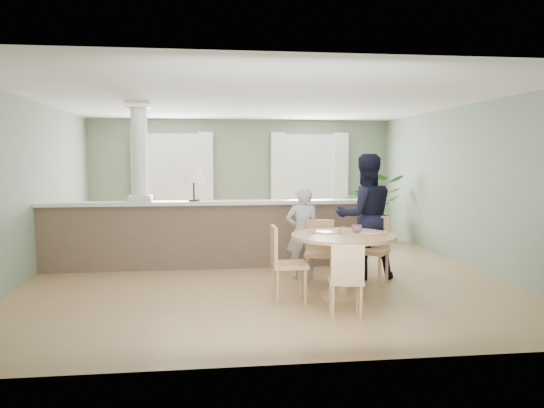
{
  "coord_description": "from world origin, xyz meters",
  "views": [
    {
      "loc": [
        -0.87,
        -8.47,
        1.82
      ],
      "look_at": [
        0.08,
        -1.0,
        1.15
      ],
      "focal_mm": 35.0,
      "sensor_mm": 36.0,
      "label": 1
    }
  ],
  "objects": [
    {
      "name": "room_shell",
      "position": [
        -0.03,
        0.63,
        1.81
      ],
      "size": [
        7.02,
        8.02,
        2.71
      ],
      "color": "gray",
      "rests_on": "ground"
    },
    {
      "name": "child_person",
      "position": [
        0.57,
        -0.74,
        0.69
      ],
      "size": [
        0.52,
        0.36,
        1.39
      ],
      "primitive_type": "imported",
      "rotation": [
        0.0,
        0.0,
        3.09
      ],
      "color": "#AEADB3",
      "rests_on": "ground"
    },
    {
      "name": "ground",
      "position": [
        0.0,
        0.0,
        0.0
      ],
      "size": [
        8.0,
        8.0,
        0.0
      ],
      "primitive_type": "plane",
      "color": "tan",
      "rests_on": "ground"
    },
    {
      "name": "chair_far_boy",
      "position": [
        0.76,
        -1.1,
        0.51
      ],
      "size": [
        0.5,
        0.5,
        0.92
      ],
      "rotation": [
        0.0,
        0.0,
        -0.25
      ],
      "color": "tan",
      "rests_on": "ground"
    },
    {
      "name": "pony_wall",
      "position": [
        -0.99,
        0.2,
        0.71
      ],
      "size": [
        5.32,
        0.38,
        2.7
      ],
      "color": "brown",
      "rests_on": "ground"
    },
    {
      "name": "chair_near",
      "position": [
        0.7,
        -2.73,
        0.47
      ],
      "size": [
        0.44,
        0.44,
        0.86
      ],
      "rotation": [
        0.0,
        0.0,
        2.99
      ],
      "color": "tan",
      "rests_on": "ground"
    },
    {
      "name": "sofa",
      "position": [
        -0.27,
        1.95,
        0.4
      ],
      "size": [
        2.94,
        1.71,
        0.81
      ],
      "primitive_type": "imported",
      "rotation": [
        0.0,
        0.0,
        0.24
      ],
      "color": "#866749",
      "rests_on": "ground"
    },
    {
      "name": "houseplant",
      "position": [
        2.7,
        2.59,
        0.73
      ],
      "size": [
        1.45,
        1.3,
        1.46
      ],
      "primitive_type": "imported",
      "rotation": [
        0.0,
        0.0,
        0.13
      ],
      "color": "#386E2C",
      "rests_on": "ground"
    },
    {
      "name": "man_person",
      "position": [
        1.52,
        -0.8,
        0.94
      ],
      "size": [
        0.93,
        0.74,
        1.87
      ],
      "primitive_type": "imported",
      "rotation": [
        0.0,
        0.0,
        3.17
      ],
      "color": "black",
      "rests_on": "ground"
    },
    {
      "name": "chair_far_man",
      "position": [
        1.55,
        -1.11,
        0.53
      ],
      "size": [
        0.61,
        0.61,
        0.97
      ],
      "rotation": [
        0.0,
        0.0,
        -0.63
      ],
      "color": "tan",
      "rests_on": "ground"
    },
    {
      "name": "chair_side",
      "position": [
        0.1,
        -1.95,
        0.53
      ],
      "size": [
        0.43,
        0.43,
        0.96
      ],
      "rotation": [
        0.0,
        0.0,
        1.57
      ],
      "color": "tan",
      "rests_on": "ground"
    },
    {
      "name": "dining_table",
      "position": [
        0.92,
        -1.83,
        0.65
      ],
      "size": [
        1.36,
        1.36,
        0.93
      ],
      "rotation": [
        0.0,
        0.0,
        -0.12
      ],
      "color": "tan",
      "rests_on": "ground"
    }
  ]
}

